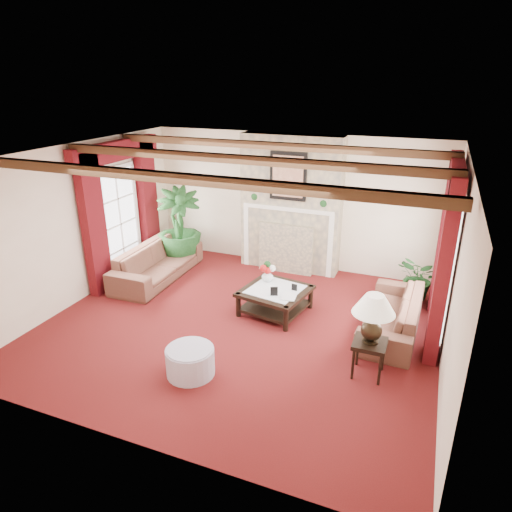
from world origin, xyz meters
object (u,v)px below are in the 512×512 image
at_px(potted_palm, 180,243).
at_px(ottoman, 190,361).
at_px(sofa_right, 393,307).
at_px(sofa_left, 157,257).
at_px(side_table, 368,358).
at_px(coffee_table, 275,301).

bearing_deg(potted_palm, ottoman, -57.73).
height_order(sofa_right, ottoman, sofa_right).
distance_m(sofa_left, side_table, 4.64).
relative_size(coffee_table, side_table, 2.02).
height_order(sofa_left, coffee_table, sofa_left).
height_order(sofa_left, potted_palm, potted_palm).
distance_m(coffee_table, ottoman, 2.09).
bearing_deg(side_table, sofa_left, 159.19).
xyz_separation_m(sofa_left, sofa_right, (4.49, -0.35, -0.04)).
distance_m(sofa_left, sofa_right, 4.51).
bearing_deg(sofa_right, potted_palm, -103.23).
height_order(sofa_left, ottoman, sofa_left).
bearing_deg(sofa_right, sofa_left, -92.80).
xyz_separation_m(potted_palm, side_table, (4.31, -2.49, -0.20)).
relative_size(sofa_left, coffee_table, 2.17).
relative_size(side_table, ottoman, 0.78).
distance_m(coffee_table, side_table, 2.09).
bearing_deg(sofa_right, ottoman, -45.92).
relative_size(potted_palm, side_table, 3.62).
distance_m(sofa_right, ottoman, 3.20).
distance_m(sofa_right, side_table, 1.32).
bearing_deg(coffee_table, potted_palm, 163.26).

